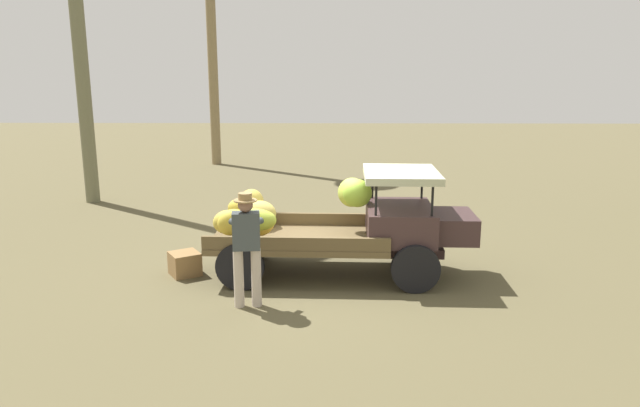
% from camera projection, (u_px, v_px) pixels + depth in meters
% --- Properties ---
extents(ground_plane, '(60.00, 60.00, 0.00)m').
position_uv_depth(ground_plane, '(328.00, 274.00, 10.14)').
color(ground_plane, brown).
extents(truck, '(4.52, 1.95, 1.83)m').
position_uv_depth(truck, '(338.00, 224.00, 9.94)').
color(truck, '#3E2A2A').
rests_on(truck, ground).
extents(farmer, '(0.52, 0.48, 1.74)m').
position_uv_depth(farmer, '(246.00, 243.00, 8.52)').
color(farmer, '#C1B2A2').
rests_on(farmer, ground).
extents(wooden_crate, '(0.64, 0.64, 0.40)m').
position_uv_depth(wooden_crate, '(185.00, 264.00, 10.04)').
color(wooden_crate, olive).
rests_on(wooden_crate, ground).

